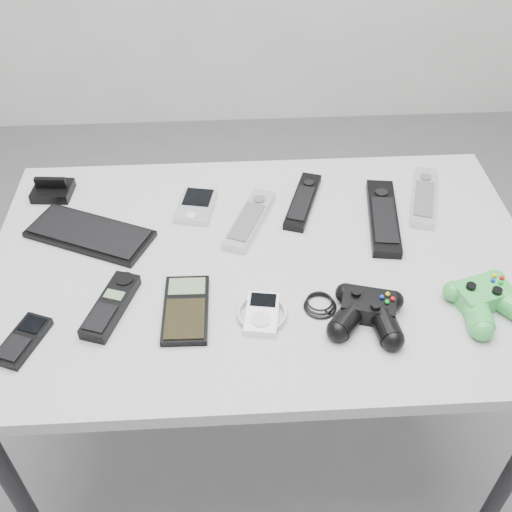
{
  "coord_description": "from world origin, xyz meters",
  "views": [
    {
      "loc": [
        -0.05,
        -0.97,
        1.56
      ],
      "look_at": [
        0.0,
        -0.1,
        0.76
      ],
      "focal_mm": 42.0,
      "sensor_mm": 36.0,
      "label": 1
    }
  ],
  "objects": [
    {
      "name": "pda_keyboard",
      "position": [
        -0.34,
        0.0,
        0.75
      ],
      "size": [
        0.28,
        0.21,
        0.02
      ],
      "primitive_type": "cube",
      "rotation": [
        0.0,
        0.0,
        -0.43
      ],
      "color": "black",
      "rests_on": "desk"
    },
    {
      "name": "dock_bracket",
      "position": [
        -0.45,
        0.16,
        0.76
      ],
      "size": [
        0.09,
        0.08,
        0.05
      ],
      "primitive_type": "cube",
      "rotation": [
        0.0,
        0.0,
        -0.09
      ],
      "color": "black",
      "rests_on": "desk"
    },
    {
      "name": "desk",
      "position": [
        0.01,
        -0.09,
        0.67
      ],
      "size": [
        1.1,
        0.71,
        0.74
      ],
      "color": "#AEAEB0",
      "rests_on": "floor"
    },
    {
      "name": "pda",
      "position": [
        -0.12,
        0.08,
        0.75
      ],
      "size": [
        0.1,
        0.13,
        0.02
      ],
      "primitive_type": "cube",
      "rotation": [
        0.0,
        0.0,
        -0.2
      ],
      "color": "silver",
      "rests_on": "desk"
    },
    {
      "name": "cordless_handset",
      "position": [
        -0.27,
        -0.21,
        0.75
      ],
      "size": [
        0.1,
        0.17,
        0.02
      ],
      "primitive_type": "cube",
      "rotation": [
        0.0,
        0.0,
        -0.33
      ],
      "color": "black",
      "rests_on": "desk"
    },
    {
      "name": "controller_black",
      "position": [
        0.19,
        -0.26,
        0.76
      ],
      "size": [
        0.26,
        0.2,
        0.05
      ],
      "primitive_type": null,
      "rotation": [
        0.0,
        0.0,
        -0.27
      ],
      "color": "black",
      "rests_on": "desk"
    },
    {
      "name": "remote_silver_b",
      "position": [
        0.39,
        0.09,
        0.75
      ],
      "size": [
        0.11,
        0.22,
        0.02
      ],
      "primitive_type": "cube",
      "rotation": [
        0.0,
        0.0,
        -0.31
      ],
      "color": "#B9BAC0",
      "rests_on": "desk"
    },
    {
      "name": "calculator",
      "position": [
        -0.14,
        -0.22,
        0.75
      ],
      "size": [
        0.09,
        0.16,
        0.02
      ],
      "primitive_type": "cube",
      "rotation": [
        0.0,
        0.0,
        -0.02
      ],
      "color": "black",
      "rests_on": "desk"
    },
    {
      "name": "remote_black_a",
      "position": [
        0.12,
        0.09,
        0.75
      ],
      "size": [
        0.11,
        0.2,
        0.02
      ],
      "primitive_type": "cube",
      "rotation": [
        0.0,
        0.0,
        -0.33
      ],
      "color": "black",
      "rests_on": "desk"
    },
    {
      "name": "mobile_phone",
      "position": [
        -0.42,
        -0.28,
        0.75
      ],
      "size": [
        0.09,
        0.12,
        0.02
      ],
      "primitive_type": "cube",
      "rotation": [
        0.0,
        0.0,
        -0.38
      ],
      "color": "black",
      "rests_on": "desk"
    },
    {
      "name": "controller_green",
      "position": [
        0.42,
        -0.24,
        0.76
      ],
      "size": [
        0.18,
        0.18,
        0.05
      ],
      "primitive_type": null,
      "rotation": [
        0.0,
        0.0,
        0.29
      ],
      "color": "#258942",
      "rests_on": "desk"
    },
    {
      "name": "remote_silver_a",
      "position": [
        -0.01,
        0.03,
        0.75
      ],
      "size": [
        0.12,
        0.21,
        0.02
      ],
      "primitive_type": "cube",
      "rotation": [
        0.0,
        0.0,
        -0.4
      ],
      "color": "silver",
      "rests_on": "desk"
    },
    {
      "name": "floor",
      "position": [
        0.0,
        0.0,
        0.0
      ],
      "size": [
        3.5,
        3.5,
        0.0
      ],
      "primitive_type": "plane",
      "color": "slate",
      "rests_on": "ground"
    },
    {
      "name": "remote_black_b",
      "position": [
        0.28,
        0.02,
        0.75
      ],
      "size": [
        0.09,
        0.25,
        0.02
      ],
      "primitive_type": "cube",
      "rotation": [
        0.0,
        0.0,
        -0.14
      ],
      "color": "black",
      "rests_on": "desk"
    },
    {
      "name": "mp3_player",
      "position": [
        0.0,
        -0.24,
        0.75
      ],
      "size": [
        0.11,
        0.11,
        0.02
      ],
      "primitive_type": "cube",
      "rotation": [
        0.0,
        0.0,
        -0.15
      ],
      "color": "white",
      "rests_on": "desk"
    }
  ]
}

